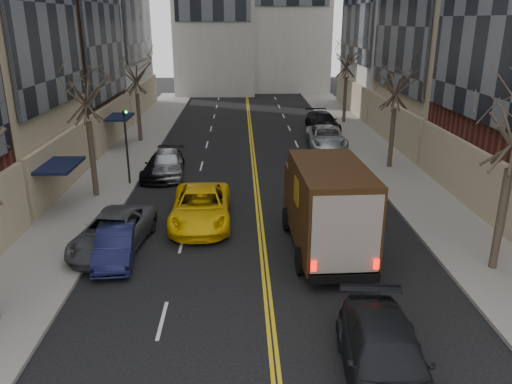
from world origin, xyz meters
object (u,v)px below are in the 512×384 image
taxi (201,207)px  pedestrian (301,218)px  observer_sedan (385,360)px  ups_truck (327,207)px

taxi → pedestrian: (4.59, -1.46, -0.03)m
observer_sedan → taxi: 12.71m
ups_truck → taxi: 6.40m
taxi → pedestrian: taxi is taller
ups_truck → pedestrian: ups_truck is taller
ups_truck → observer_sedan: size_ratio=1.29×
pedestrian → taxi: bearing=82.3°
ups_truck → taxi: ups_truck is taller
observer_sedan → pedestrian: 9.99m
observer_sedan → taxi: bearing=120.9°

